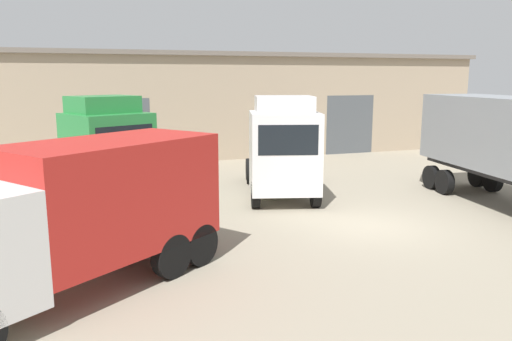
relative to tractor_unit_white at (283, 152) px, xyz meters
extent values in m
plane|color=gray|center=(1.51, -4.05, -1.89)|extent=(60.00, 60.00, 0.00)
cube|color=tan|center=(1.51, 14.86, 1.04)|extent=(31.36, 9.84, 5.87)
cube|color=#70665B|center=(1.51, 14.86, 4.10)|extent=(31.86, 10.34, 0.25)
cube|color=#4C5156|center=(-5.39, 9.98, -0.09)|extent=(3.20, 0.08, 3.60)
cube|color=#4C5156|center=(8.41, 9.98, -0.09)|extent=(3.20, 0.08, 3.60)
cube|color=silver|center=(-0.14, -0.45, 0.08)|extent=(3.04, 2.97, 2.94)
cube|color=silver|center=(-0.09, -0.26, 1.83)|extent=(2.47, 2.17, 0.60)
cube|color=black|center=(-0.45, -1.58, 0.66)|extent=(2.05, 0.63, 1.06)
cube|color=#232326|center=(0.69, 2.57, -1.28)|extent=(2.95, 4.26, 0.24)
cylinder|color=#B2B2B7|center=(1.49, 1.73, -1.45)|extent=(0.83, 1.21, 0.56)
cylinder|color=black|center=(0.76, -1.32, -1.40)|extent=(0.55, 1.03, 0.99)
cylinder|color=black|center=(-1.36, -0.74, -1.40)|extent=(0.55, 1.03, 0.99)
cylinder|color=black|center=(1.89, 2.79, -1.40)|extent=(0.55, 1.03, 0.99)
cylinder|color=black|center=(-0.23, 3.37, -1.40)|extent=(0.55, 1.03, 0.99)
cylinder|color=black|center=(2.12, 3.66, -1.40)|extent=(0.55, 1.03, 0.99)
cylinder|color=black|center=(0.00, 4.24, -1.40)|extent=(0.55, 1.03, 0.99)
cylinder|color=black|center=(8.82, -1.40, -1.39)|extent=(0.42, 1.03, 1.00)
cylinder|color=black|center=(6.63, -1.13, -1.39)|extent=(0.42, 1.03, 1.00)
cylinder|color=black|center=(8.94, -0.41, -1.39)|extent=(0.42, 1.03, 1.00)
cylinder|color=black|center=(6.76, -0.13, -1.39)|extent=(0.42, 1.03, 1.00)
cube|color=red|center=(-6.55, -5.81, 0.16)|extent=(5.27, 4.74, 2.52)
cylinder|color=black|center=(-5.29, -6.20, -1.35)|extent=(1.04, 0.87, 1.07)
cylinder|color=black|center=(-6.53, -4.50, -1.35)|extent=(1.04, 0.87, 1.07)
cylinder|color=black|center=(-4.48, -5.61, -1.35)|extent=(1.04, 0.87, 1.07)
cylinder|color=black|center=(-5.72, -3.92, -1.35)|extent=(1.04, 0.87, 1.07)
cube|color=#28843D|center=(-6.37, 0.54, 0.11)|extent=(3.30, 3.26, 2.96)
cube|color=#28843D|center=(-6.46, 0.72, 1.87)|extent=(2.63, 2.43, 0.60)
cube|color=black|center=(-5.86, -0.51, 0.70)|extent=(1.92, 1.00, 1.07)
cube|color=#232326|center=(-7.73, 3.30, -1.25)|extent=(3.46, 4.26, 0.24)
cylinder|color=#B2B2B7|center=(-6.57, 3.21, -1.42)|extent=(0.99, 1.23, 0.56)
cylinder|color=black|center=(-5.12, 0.49, -1.37)|extent=(0.73, 1.07, 1.05)
cylinder|color=black|center=(-7.10, -0.49, -1.37)|extent=(0.73, 1.07, 1.05)
cylinder|color=black|center=(-6.96, 4.22, -1.37)|extent=(0.73, 1.07, 1.05)
cylinder|color=black|center=(-8.93, 3.25, -1.37)|extent=(0.73, 1.07, 1.05)
cylinder|color=black|center=(-7.36, 5.03, -1.37)|extent=(0.73, 1.07, 1.05)
cylinder|color=black|center=(-9.33, 4.06, -1.37)|extent=(0.73, 1.07, 1.05)
cone|color=#565147|center=(12.92, 1.93, -0.93)|extent=(2.94, 2.94, 1.92)
camera|label=1|loc=(-6.98, -17.47, 2.80)|focal=35.00mm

